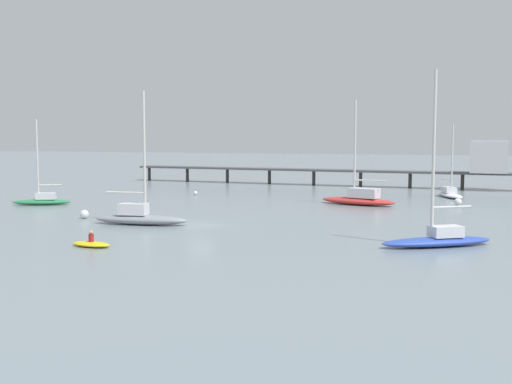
# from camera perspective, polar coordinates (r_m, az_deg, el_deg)

# --- Properties ---
(ground_plane) EXTENTS (400.00, 400.00, 0.00)m
(ground_plane) POSITION_cam_1_polar(r_m,az_deg,el_deg) (53.73, -5.15, -3.06)
(ground_plane) COLOR gray
(pier) EXTENTS (60.36, 6.79, 6.92)m
(pier) POSITION_cam_1_polar(r_m,az_deg,el_deg) (93.05, 15.09, 2.68)
(pier) COLOR #4C4C51
(pier) RESTS_ON ground_plane
(sailboat_green) EXTENTS (6.52, 3.97, 9.48)m
(sailboat_green) POSITION_cam_1_polar(r_m,az_deg,el_deg) (72.89, -19.05, -0.62)
(sailboat_green) COLOR #287F4C
(sailboat_green) RESTS_ON ground_plane
(sailboat_white) EXTENTS (4.13, 7.04, 9.04)m
(sailboat_white) POSITION_cam_1_polar(r_m,az_deg,el_deg) (80.95, 17.40, -0.05)
(sailboat_white) COLOR white
(sailboat_white) RESTS_ON ground_plane
(sailboat_gray) EXTENTS (8.53, 2.73, 11.50)m
(sailboat_gray) POSITION_cam_1_polar(r_m,az_deg,el_deg) (54.73, -10.66, -2.15)
(sailboat_gray) COLOR gray
(sailboat_gray) RESTS_ON ground_plane
(sailboat_blue) EXTENTS (8.10, 6.01, 12.21)m
(sailboat_blue) POSITION_cam_1_polar(r_m,az_deg,el_deg) (45.16, 16.42, -3.92)
(sailboat_blue) COLOR #2D4CB7
(sailboat_blue) RESTS_ON ground_plane
(sailboat_red) EXTENTS (8.99, 4.62, 11.61)m
(sailboat_red) POSITION_cam_1_polar(r_m,az_deg,el_deg) (69.82, 9.48, -0.53)
(sailboat_red) COLOR red
(sailboat_red) RESTS_ON ground_plane
(dinghy_yellow) EXTENTS (3.12, 1.65, 1.14)m
(dinghy_yellow) POSITION_cam_1_polar(r_m,az_deg,el_deg) (44.80, -14.91, -4.62)
(dinghy_yellow) COLOR yellow
(dinghy_yellow) RESTS_ON ground_plane
(mooring_buoy_inner) EXTENTS (0.82, 0.82, 0.82)m
(mooring_buoy_inner) POSITION_cam_1_polar(r_m,az_deg,el_deg) (59.80, -15.51, -1.99)
(mooring_buoy_inner) COLOR silver
(mooring_buoy_inner) RESTS_ON ground_plane
(mooring_buoy_near) EXTENTS (0.84, 0.84, 0.84)m
(mooring_buoy_near) POSITION_cam_1_polar(r_m,az_deg,el_deg) (71.52, 18.09, -0.88)
(mooring_buoy_near) COLOR silver
(mooring_buoy_near) RESTS_ON ground_plane
(mooring_buoy_far) EXTENTS (0.52, 0.52, 0.52)m
(mooring_buoy_far) POSITION_cam_1_polar(r_m,az_deg,el_deg) (80.54, -5.59, -0.10)
(mooring_buoy_far) COLOR silver
(mooring_buoy_far) RESTS_ON ground_plane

